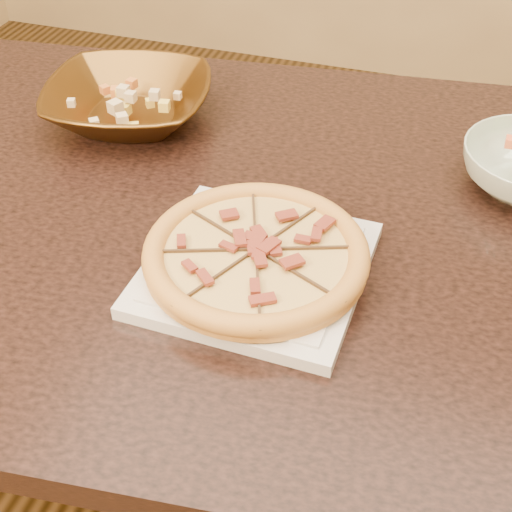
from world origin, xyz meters
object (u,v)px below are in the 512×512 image
object	(u,v)px
dining_table	(230,258)
bronze_bowl	(129,102)
plate	(256,268)
pizza	(256,254)

from	to	relation	value
dining_table	bronze_bowl	distance (m)	0.33
dining_table	plate	bearing A→B (deg)	-56.68
dining_table	bronze_bowl	size ratio (longest dim) A/B	5.67
plate	bronze_bowl	xyz separation A→B (m)	(-0.32, 0.31, 0.02)
dining_table	bronze_bowl	world-z (taller)	bronze_bowl
plate	bronze_bowl	world-z (taller)	bronze_bowl
pizza	bronze_bowl	bearing A→B (deg)	136.34
dining_table	pizza	xyz separation A→B (m)	(0.08, -0.13, 0.13)
pizza	bronze_bowl	world-z (taller)	bronze_bowl
dining_table	bronze_bowl	bearing A→B (deg)	142.83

